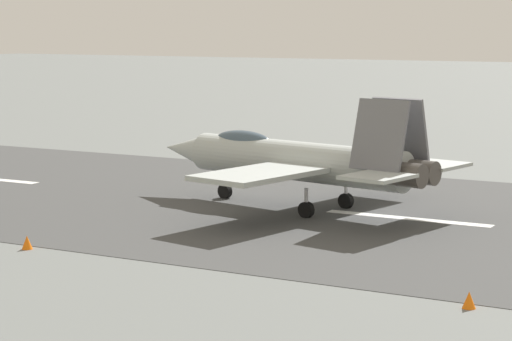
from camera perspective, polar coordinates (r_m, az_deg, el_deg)
ground_plane at (r=48.49m, az=7.89°, el=-2.61°), size 400.00×400.00×0.00m
runway_strip at (r=48.48m, az=7.91°, el=-2.60°), size 240.00×26.00×0.02m
fighter_jet at (r=50.07m, az=2.27°, el=0.61°), size 16.94×14.60×5.63m
marker_cone_near at (r=33.62m, az=11.67°, el=-7.01°), size 0.44×0.44×0.55m
marker_cone_mid at (r=42.40m, az=-12.51°, el=-3.89°), size 0.44×0.44×0.55m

